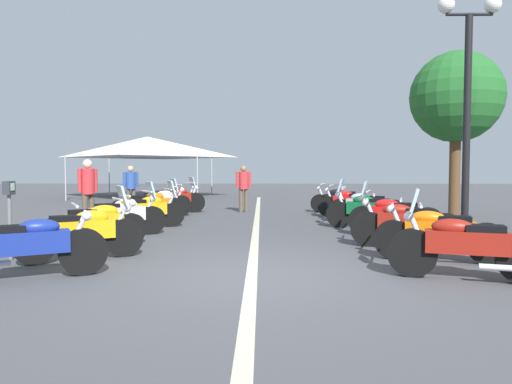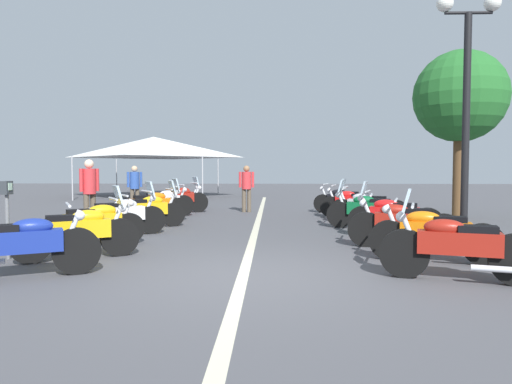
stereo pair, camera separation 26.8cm
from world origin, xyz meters
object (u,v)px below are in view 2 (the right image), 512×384
Objects in this scene: motorcycle_left_row_0 at (20,245)px; motorcycle_left_row_8 at (179,197)px; motorcycle_right_row_7 at (343,200)px; bystander_2 at (89,188)px; motorcycle_right_row_4 at (370,210)px; roadside_tree_0 at (460,97)px; motorcycle_left_row_7 at (178,199)px; motorcycle_right_row_2 at (403,224)px; motorcycle_left_row_2 at (94,223)px; motorcycle_right_row_0 at (456,246)px; motorcycle_left_row_1 at (79,231)px; motorcycle_left_row_4 at (147,210)px; motorcycle_right_row_5 at (367,206)px; motorcycle_right_row_6 at (352,203)px; motorcycle_right_row_3 at (393,216)px; parking_meter at (7,205)px; motorcycle_left_row_5 at (152,205)px; bystander_0 at (135,185)px; motorcycle_right_row_1 at (434,234)px; bystander_1 at (246,185)px; street_lamp_twin_globe at (467,75)px; motorcycle_left_row_6 at (163,202)px; event_tent at (154,147)px; motorcycle_left_row_3 at (119,215)px.

motorcycle_left_row_8 reaches higher than motorcycle_left_row_0.
bystander_2 is at bearing 49.26° from motorcycle_right_row_7.
motorcycle_right_row_4 is 0.43× the size of roadside_tree_0.
motorcycle_right_row_4 is (-3.96, -5.61, 0.01)m from motorcycle_left_row_7.
motorcycle_left_row_0 is at bearing -114.67° from motorcycle_left_row_7.
roadside_tree_0 is (5.32, -3.12, 3.15)m from motorcycle_right_row_2.
motorcycle_right_row_0 is at bearing -57.40° from motorcycle_left_row_2.
motorcycle_left_row_1 is 0.97× the size of motorcycle_left_row_4.
motorcycle_left_row_7 is at bearing -5.84° from motorcycle_right_row_5.
motorcycle_left_row_2 is 0.88× the size of motorcycle_right_row_6.
motorcycle_right_row_3 is 1.51× the size of parking_meter.
motorcycle_right_row_2 is 1.40m from motorcycle_right_row_3.
motorcycle_right_row_0 is at bearing 158.21° from roadside_tree_0.
bystander_2 is at bearing 29.33° from motorcycle_right_row_5.
motorcycle_left_row_5 is at bearing -21.97° from motorcycle_right_row_2.
motorcycle_left_row_1 is 0.93× the size of motorcycle_left_row_5.
bystander_0 is at bearing 3.52° from motorcycle_right_row_6.
motorcycle_right_row_1 is (-9.40, -5.98, -0.00)m from motorcycle_left_row_8.
motorcycle_left_row_1 is 5.75m from motorcycle_right_row_0.
motorcycle_left_row_2 is 3.11m from bystander_2.
bystander_1 is (-0.13, -3.93, 0.00)m from bystander_0.
motorcycle_left_row_2 is at bearing 5.03° from motorcycle_right_row_1.
motorcycle_left_row_1 is at bearing 52.83° from motorcycle_left_row_0.
motorcycle_left_row_8 is 0.91× the size of motorcycle_right_row_6.
motorcycle_left_row_2 is 0.36× the size of street_lamp_twin_globe.
motorcycle_left_row_7 is at bearing 47.63° from street_lamp_twin_globe.
motorcycle_left_row_6 reaches higher than motorcycle_right_row_7.
motorcycle_right_row_2 is 5.45m from motorcycle_right_row_6.
motorcycle_left_row_4 is at bearing -166.27° from event_tent.
event_tent is (16.98, 3.15, 2.18)m from motorcycle_left_row_1.
motorcycle_left_row_4 is 9.63m from roadside_tree_0.
motorcycle_left_row_6 is 6.78m from parking_meter.
motorcycle_right_row_7 reaches higher than motorcycle_left_row_2.
roadside_tree_0 reaches higher than motorcycle_left_row_0.
motorcycle_left_row_0 is 1.21× the size of bystander_1.
street_lamp_twin_globe reaches higher than event_tent.
motorcycle_right_row_7 is at bearing -23.23° from motorcycle_left_row_7.
motorcycle_right_row_1 is (-2.65, -5.96, -0.01)m from motorcycle_left_row_3.
motorcycle_left_row_8 is (1.31, 0.23, -0.01)m from motorcycle_left_row_7.
motorcycle_right_row_6 is at bearing -139.54° from event_tent.
motorcycle_left_row_6 reaches higher than motorcycle_right_row_1.
motorcycle_right_row_3 reaches higher than motorcycle_right_row_0.
motorcycle_right_row_7 is at bearing -7.34° from motorcycle_left_row_5.
parking_meter reaches higher than motorcycle_right_row_6.
bystander_2 is at bearing 79.26° from motorcycle_left_row_2.
bystander_0 is at bearing -99.82° from bystander_1.
motorcycle_left_row_4 is at bearing -26.26° from motorcycle_right_row_0.
bystander_2 is at bearing 38.26° from motorcycle_right_row_6.
motorcycle_right_row_3 reaches higher than motorcycle_left_row_6.
motorcycle_left_row_0 reaches higher than motorcycle_right_row_1.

